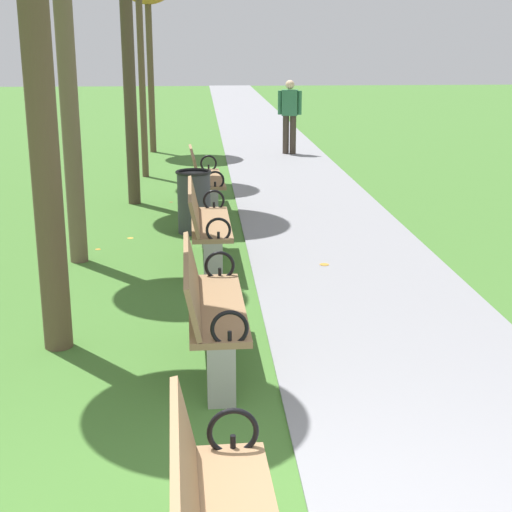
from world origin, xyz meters
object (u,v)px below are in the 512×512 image
park_bench_2 (210,306)px  park_bench_3 (206,223)px  park_bench_4 (204,178)px  pedestrian_walking (290,113)px  trash_bin (194,201)px

park_bench_2 → park_bench_3: size_ratio=1.00×
park_bench_3 → park_bench_2: bearing=-90.0°
park_bench_2 → park_bench_3: (-0.00, 2.82, 0.00)m
park_bench_2 → park_bench_4: (0.00, 5.73, 0.00)m
park_bench_2 → park_bench_4: size_ratio=0.99×
pedestrian_walking → trash_bin: pedestrian_walking is taller
park_bench_2 → park_bench_4: bearing=90.0°
park_bench_4 → pedestrian_walking: (1.95, 5.63, 0.44)m
park_bench_2 → park_bench_4: 5.73m
park_bench_3 → trash_bin: size_ratio=1.91×
pedestrian_walking → trash_bin: size_ratio=1.93×
park_bench_4 → pedestrian_walking: size_ratio=1.00×
park_bench_4 → pedestrian_walking: pedestrian_walking is taller
park_bench_2 → park_bench_4: same height
park_bench_3 → pedestrian_walking: (1.95, 8.54, 0.44)m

